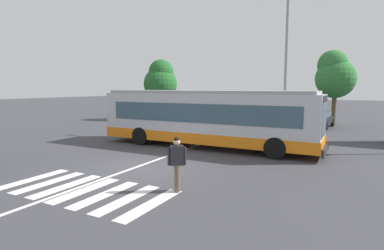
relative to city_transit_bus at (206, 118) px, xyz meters
The scene contains 12 objects.
ground_plane 5.46m from the city_transit_bus, 95.52° to the right, with size 160.00×160.00×0.00m, color #3D3D42.
city_transit_bus is the anchor object (origin of this frame).
pedestrian_crossing_street 7.44m from the city_transit_bus, 71.43° to the right, with size 0.49×0.44×1.72m.
parked_car_white 12.35m from the city_transit_bus, 107.30° to the left, with size 2.31×4.68×1.35m.
parked_car_silver 11.79m from the city_transit_bus, 95.37° to the left, with size 2.13×4.61×1.35m.
parked_car_champagne 11.61m from the city_transit_bus, 81.17° to the left, with size 1.97×4.55×1.35m.
parked_car_black 12.62m from the city_transit_bus, 69.56° to the left, with size 2.21×4.64×1.35m.
twin_arm_street_lamp 8.01m from the city_transit_bus, 64.05° to the left, with size 5.04×0.32×10.07m.
background_tree_left 15.41m from the city_transit_bus, 133.17° to the left, with size 3.35×3.35×6.01m.
background_tree_right 14.91m from the city_transit_bus, 68.87° to the left, with size 3.25×3.25×6.32m.
crosswalk_painted_stripes 8.45m from the city_transit_bus, 91.81° to the right, with size 5.53×2.68×0.01m.
lane_center_line 3.62m from the city_transit_bus, 101.27° to the right, with size 0.16×24.00×0.01m, color silver.
Camera 1 is at (7.69, -9.83, 3.21)m, focal length 29.04 mm.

